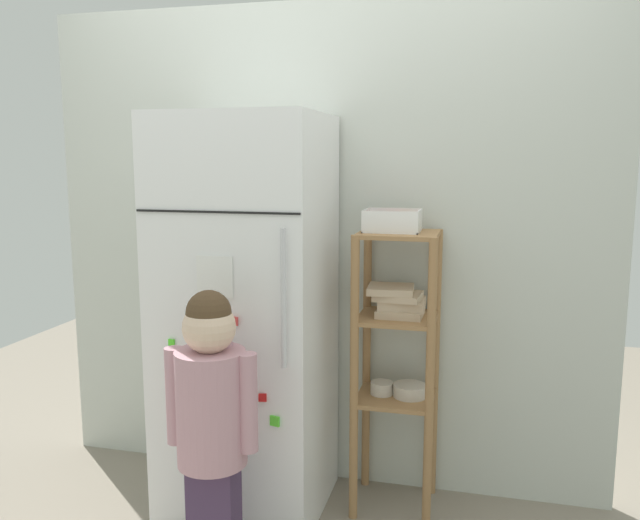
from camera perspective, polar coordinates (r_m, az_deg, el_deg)
ground_plane at (r=2.98m, az=-1.60°, el=-21.39°), size 6.00×6.00×0.00m
kitchen_wall_back at (r=2.94m, az=0.16°, el=0.89°), size 2.60×0.03×2.19m
refrigerator at (r=2.75m, az=-6.46°, el=-5.05°), size 0.66×0.64×1.69m
child_standing at (r=2.35m, az=-9.59°, el=-12.70°), size 0.34×0.25×1.06m
pantry_shelf_unit at (r=2.76m, az=6.87°, el=-7.04°), size 0.34×0.33×1.21m
fruit_bin at (r=2.68m, az=6.51°, el=3.31°), size 0.23×0.18×0.09m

